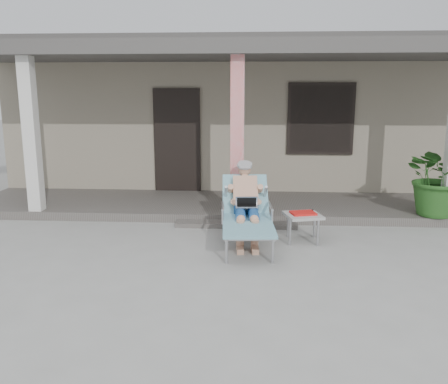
{
  "coord_description": "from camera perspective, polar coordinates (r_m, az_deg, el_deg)",
  "views": [
    {
      "loc": [
        0.28,
        -5.68,
        2.2
      ],
      "look_at": [
        -0.12,
        0.6,
        0.85
      ],
      "focal_mm": 38.0,
      "sensor_mm": 36.0,
      "label": 1
    }
  ],
  "objects": [
    {
      "name": "ground",
      "position": [
        6.1,
        0.79,
        -9.04
      ],
      "size": [
        60.0,
        60.0,
        0.0
      ],
      "primitive_type": "plane",
      "color": "#9E9E99",
      "rests_on": "ground"
    },
    {
      "name": "porch_step",
      "position": [
        7.84,
        1.47,
        -3.92
      ],
      "size": [
        2.0,
        0.3,
        0.07
      ],
      "primitive_type": "cube",
      "color": "#605B56",
      "rests_on": "ground"
    },
    {
      "name": "side_table",
      "position": [
        7.09,
        9.48,
        -2.94
      ],
      "size": [
        0.61,
        0.61,
        0.45
      ],
      "rotation": [
        0.0,
        0.0,
        0.26
      ],
      "color": "#A7A7A2",
      "rests_on": "ground"
    },
    {
      "name": "potted_palm",
      "position": [
        8.62,
        24.59,
        1.79
      ],
      "size": [
        1.28,
        1.13,
        1.34
      ],
      "primitive_type": "imported",
      "rotation": [
        0.0,
        0.0,
        0.07
      ],
      "color": "#26591E",
      "rests_on": "porch_deck"
    },
    {
      "name": "porch_deck",
      "position": [
        8.94,
        1.76,
        -1.66
      ],
      "size": [
        10.0,
        2.0,
        0.15
      ],
      "primitive_type": "cube",
      "color": "#605B56",
      "rests_on": "ground"
    },
    {
      "name": "porch_overhang",
      "position": [
        8.65,
        1.87,
        15.99
      ],
      "size": [
        10.0,
        2.3,
        2.85
      ],
      "color": "silver",
      "rests_on": "porch_deck"
    },
    {
      "name": "lounger",
      "position": [
        6.89,
        2.73,
        -0.14
      ],
      "size": [
        0.81,
        1.88,
        1.2
      ],
      "rotation": [
        0.0,
        0.0,
        0.07
      ],
      "color": "#B7B7BC",
      "rests_on": "ground"
    },
    {
      "name": "house",
      "position": [
        12.19,
        2.38,
        9.57
      ],
      "size": [
        10.4,
        5.4,
        3.3
      ],
      "color": "gray",
      "rests_on": "ground"
    }
  ]
}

